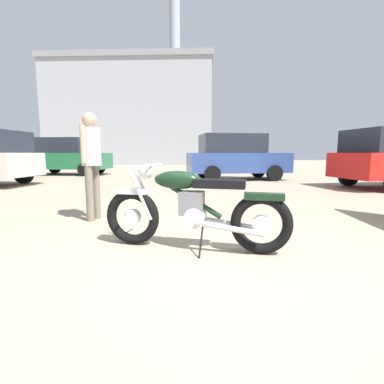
{
  "coord_description": "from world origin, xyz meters",
  "views": [
    {
      "loc": [
        -0.46,
        -2.62,
        1.05
      ],
      "look_at": [
        -0.27,
        0.98,
        0.55
      ],
      "focal_mm": 26.44,
      "sensor_mm": 36.0,
      "label": 1
    }
  ],
  "objects_px": {
    "bystander": "(91,155)",
    "dark_sedan_left": "(236,157)",
    "vintage_motorcycle": "(192,208)",
    "silver_sedan_mid": "(66,156)"
  },
  "relations": [
    {
      "from": "silver_sedan_mid",
      "to": "dark_sedan_left",
      "type": "height_order",
      "value": "same"
    },
    {
      "from": "vintage_motorcycle",
      "to": "bystander",
      "type": "height_order",
      "value": "bystander"
    },
    {
      "from": "silver_sedan_mid",
      "to": "dark_sedan_left",
      "type": "xyz_separation_m",
      "value": [
        7.72,
        -3.01,
        0.0
      ]
    },
    {
      "from": "bystander",
      "to": "silver_sedan_mid",
      "type": "bearing_deg",
      "value": -50.17
    },
    {
      "from": "vintage_motorcycle",
      "to": "dark_sedan_left",
      "type": "bearing_deg",
      "value": -88.85
    },
    {
      "from": "vintage_motorcycle",
      "to": "silver_sedan_mid",
      "type": "distance_m",
      "value": 12.48
    },
    {
      "from": "bystander",
      "to": "dark_sedan_left",
      "type": "relative_size",
      "value": 0.41
    },
    {
      "from": "dark_sedan_left",
      "to": "bystander",
      "type": "bearing_deg",
      "value": -124.05
    },
    {
      "from": "vintage_motorcycle",
      "to": "bystander",
      "type": "relative_size",
      "value": 1.22
    },
    {
      "from": "silver_sedan_mid",
      "to": "dark_sedan_left",
      "type": "bearing_deg",
      "value": -13.27
    }
  ]
}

